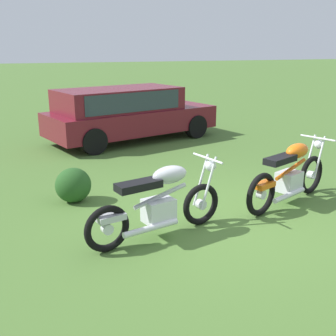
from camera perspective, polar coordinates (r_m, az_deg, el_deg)
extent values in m
plane|color=#476B2D|center=(6.33, 8.44, -6.97)|extent=(120.00, 120.00, 0.00)
torus|color=black|center=(6.00, 4.56, -5.01)|extent=(0.62, 0.23, 0.62)
torus|color=black|center=(5.28, -8.38, -8.27)|extent=(0.62, 0.23, 0.62)
cylinder|color=silver|center=(6.00, 4.56, -5.01)|extent=(0.16, 0.13, 0.14)
cylinder|color=silver|center=(5.28, -8.38, -8.27)|extent=(0.16, 0.13, 0.14)
cylinder|color=silver|center=(5.99, 4.55, -1.64)|extent=(0.27, 0.10, 0.75)
cylinder|color=silver|center=(5.86, 5.64, -2.09)|extent=(0.27, 0.10, 0.75)
cube|color=silver|center=(5.58, -1.30, -5.85)|extent=(0.46, 0.39, 0.32)
cylinder|color=#B7BABF|center=(5.53, -1.05, -3.87)|extent=(0.80, 0.25, 0.23)
ellipsoid|color=#B7BABF|center=(5.52, 0.24, -0.92)|extent=(0.57, 0.38, 0.24)
cube|color=black|center=(5.29, -4.07, -2.40)|extent=(0.64, 0.38, 0.10)
cube|color=#B7BABF|center=(5.24, -7.85, -6.74)|extent=(0.39, 0.26, 0.08)
cylinder|color=silver|center=(5.85, 5.48, 1.33)|extent=(0.18, 0.63, 0.03)
sphere|color=silver|center=(5.92, 5.90, 0.30)|extent=(0.19, 0.19, 0.16)
cylinder|color=silver|center=(5.41, -2.36, -8.25)|extent=(0.80, 0.27, 0.08)
torus|color=black|center=(7.64, 19.09, -0.90)|extent=(0.66, 0.34, 0.67)
torus|color=black|center=(6.44, 12.69, -3.56)|extent=(0.66, 0.34, 0.67)
cylinder|color=silver|center=(7.64, 19.09, -0.90)|extent=(0.17, 0.15, 0.14)
cylinder|color=silver|center=(6.44, 12.69, -3.56)|extent=(0.17, 0.15, 0.14)
cylinder|color=silver|center=(7.65, 18.95, 1.64)|extent=(0.26, 0.13, 0.72)
cylinder|color=silver|center=(7.56, 20.13, 1.37)|extent=(0.26, 0.13, 0.72)
cube|color=silver|center=(7.03, 16.28, -1.76)|extent=(0.48, 0.43, 0.32)
cylinder|color=orange|center=(7.00, 16.54, -0.15)|extent=(0.76, 0.36, 0.23)
ellipsoid|color=orange|center=(7.05, 17.37, 2.28)|extent=(0.58, 0.44, 0.24)
cube|color=black|center=(6.67, 15.21, 1.13)|extent=(0.65, 0.45, 0.10)
cube|color=orange|center=(6.44, 13.08, -2.27)|extent=(0.40, 0.30, 0.08)
cylinder|color=silver|center=(7.57, 19.92, 3.91)|extent=(0.27, 0.60, 0.03)
sphere|color=silver|center=(7.64, 20.05, 3.09)|extent=(0.21, 0.21, 0.16)
cylinder|color=silver|center=(6.82, 16.35, -3.58)|extent=(0.77, 0.38, 0.08)
cube|color=maroon|center=(11.40, -4.95, 6.60)|extent=(4.88, 2.99, 0.60)
cube|color=maroon|center=(11.11, -6.80, 9.31)|extent=(3.51, 2.43, 0.60)
cube|color=#2D3842|center=(11.11, -6.81, 9.41)|extent=(3.06, 2.33, 0.48)
cylinder|color=black|center=(12.98, -0.86, 6.84)|extent=(0.68, 0.39, 0.64)
cylinder|color=black|center=(11.69, 3.88, 5.72)|extent=(0.68, 0.39, 0.64)
cylinder|color=black|center=(11.46, -13.89, 5.06)|extent=(0.68, 0.39, 0.64)
cylinder|color=black|center=(9.99, -10.18, 3.63)|extent=(0.68, 0.39, 0.64)
ellipsoid|color=#234D1E|center=(7.01, -12.91, -2.32)|extent=(0.59, 0.52, 0.58)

